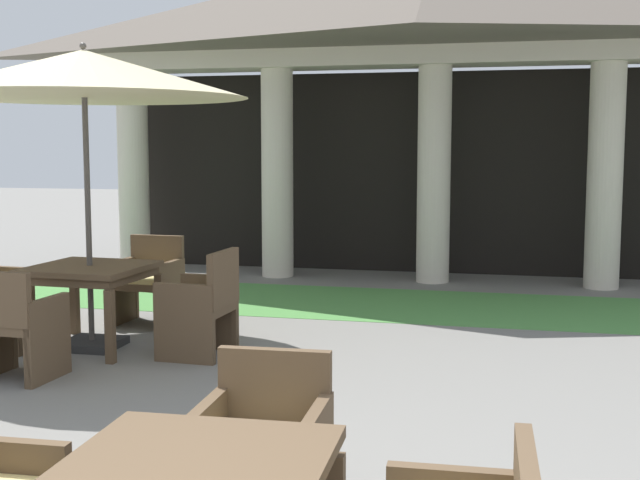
% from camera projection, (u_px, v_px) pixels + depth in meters
% --- Properties ---
extents(background_pavilion, '(9.80, 3.20, 4.37)m').
position_uv_depth(background_pavilion, '(437.00, 25.00, 10.97)').
color(background_pavilion, beige).
rests_on(background_pavilion, ground).
extents(lawn_strip, '(11.60, 2.05, 0.01)m').
position_uv_depth(lawn_strip, '(417.00, 305.00, 9.59)').
color(lawn_strip, '#519347').
rests_on(lawn_strip, ground).
extents(patio_table_near_foreground, '(1.02, 1.02, 0.75)m').
position_uv_depth(patio_table_near_foreground, '(90.00, 276.00, 7.52)').
color(patio_table_near_foreground, brown).
rests_on(patio_table_near_foreground, ground).
extents(patio_umbrella_near_foreground, '(2.86, 2.86, 2.70)m').
position_uv_depth(patio_umbrella_near_foreground, '(84.00, 75.00, 7.33)').
color(patio_umbrella_near_foreground, '#2D2D2D').
rests_on(patio_umbrella_near_foreground, ground).
extents(patio_chair_near_foreground_north, '(0.63, 0.62, 0.89)m').
position_uv_depth(patio_chair_near_foreground_north, '(147.00, 284.00, 8.58)').
color(patio_chair_near_foreground_north, brown).
rests_on(patio_chair_near_foreground_north, ground).
extents(patio_chair_near_foreground_east, '(0.57, 0.62, 0.92)m').
position_uv_depth(patio_chair_near_foreground_east, '(202.00, 308.00, 7.25)').
color(patio_chair_near_foreground_east, brown).
rests_on(patio_chair_near_foreground_east, ground).
extents(patio_chair_near_foreground_south, '(0.59, 0.57, 0.88)m').
position_uv_depth(patio_chair_near_foreground_south, '(17.00, 327.00, 6.53)').
color(patio_chair_near_foreground_south, brown).
rests_on(patio_chair_near_foreground_south, ground).
extents(patio_chair_mid_left_north, '(0.60, 0.55, 0.84)m').
position_uv_depth(patio_chair_mid_left_north, '(264.00, 453.00, 3.91)').
color(patio_chair_mid_left_north, brown).
rests_on(patio_chair_mid_left_north, ground).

